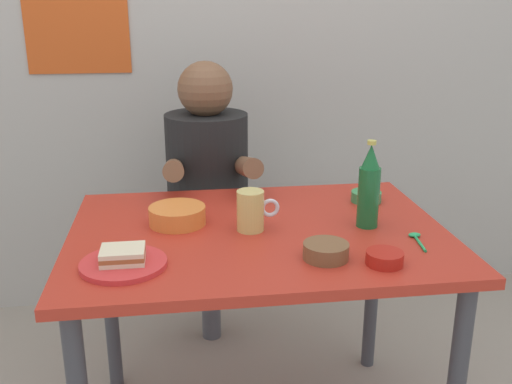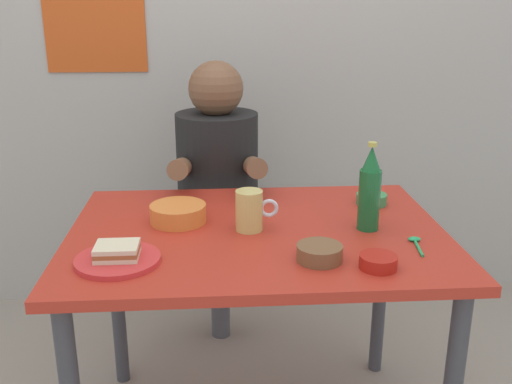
% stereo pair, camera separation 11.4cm
% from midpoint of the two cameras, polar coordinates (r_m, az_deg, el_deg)
% --- Properties ---
extents(wall_back, '(4.40, 0.09, 2.60)m').
position_cam_midpoint_polar(wall_back, '(2.64, -0.30, 16.49)').
color(wall_back, '#ADA89E').
rests_on(wall_back, ground).
extents(dining_table, '(1.10, 0.80, 0.74)m').
position_cam_midpoint_polar(dining_table, '(1.75, 1.98, -6.56)').
color(dining_table, '#B72D1E').
rests_on(dining_table, ground).
extents(stool, '(0.34, 0.34, 0.45)m').
position_cam_midpoint_polar(stool, '(2.44, -2.26, -6.80)').
color(stool, '#4C4C51').
rests_on(stool, ground).
extents(person_seated, '(0.33, 0.56, 0.72)m').
position_cam_midpoint_polar(person_seated, '(2.28, -2.38, 2.60)').
color(person_seated, black).
rests_on(person_seated, stool).
extents(plate_orange, '(0.22, 0.22, 0.01)m').
position_cam_midpoint_polar(plate_orange, '(1.53, -11.33, -6.57)').
color(plate_orange, red).
rests_on(plate_orange, dining_table).
extents(sandwich, '(0.11, 0.09, 0.04)m').
position_cam_midpoint_polar(sandwich, '(1.52, -11.39, -5.72)').
color(sandwich, beige).
rests_on(sandwich, plate_orange).
extents(beer_mug, '(0.13, 0.08, 0.12)m').
position_cam_midpoint_polar(beer_mug, '(1.69, 1.35, -1.89)').
color(beer_mug, '#D1BC66').
rests_on(beer_mug, dining_table).
extents(beer_bottle, '(0.06, 0.06, 0.26)m').
position_cam_midpoint_polar(beer_bottle, '(1.72, 12.95, 0.11)').
color(beer_bottle, '#19602D').
rests_on(beer_bottle, dining_table).
extents(sambal_bowl_red, '(0.10, 0.10, 0.03)m').
position_cam_midpoint_polar(sambal_bowl_red, '(1.51, 14.03, -6.62)').
color(sambal_bowl_red, '#B21E14').
rests_on(sambal_bowl_red, dining_table).
extents(condiment_bowl_brown, '(0.12, 0.12, 0.04)m').
position_cam_midpoint_polar(condiment_bowl_brown, '(1.52, 8.39, -5.88)').
color(condiment_bowl_brown, brown).
rests_on(condiment_bowl_brown, dining_table).
extents(soup_bowl_orange, '(0.17, 0.17, 0.05)m').
position_cam_midpoint_polar(soup_bowl_orange, '(1.77, -5.83, -2.04)').
color(soup_bowl_orange, orange).
rests_on(soup_bowl_orange, dining_table).
extents(dip_bowl_green, '(0.10, 0.10, 0.03)m').
position_cam_midpoint_polar(dip_bowl_green, '(1.97, 12.89, -0.65)').
color(dip_bowl_green, '#388C4C').
rests_on(dip_bowl_green, dining_table).
extents(spoon, '(0.04, 0.12, 0.01)m').
position_cam_midpoint_polar(spoon, '(1.69, 17.29, -4.77)').
color(spoon, '#26A559').
rests_on(spoon, dining_table).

